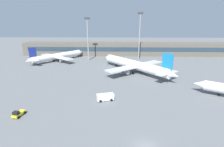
# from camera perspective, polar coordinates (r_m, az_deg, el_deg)

# --- Properties ---
(ground_plane) EXTENTS (400.00, 400.00, 0.00)m
(ground_plane) POSITION_cam_1_polar(r_m,az_deg,el_deg) (72.91, 6.22, -2.32)
(ground_plane) COLOR slate
(terminal_building) EXTENTS (144.47, 12.13, 9.00)m
(terminal_building) POSITION_cam_1_polar(r_m,az_deg,el_deg) (128.22, 4.41, 8.01)
(terminal_building) COLOR #5B564C
(terminal_building) RESTS_ON ground_plane
(airplane_mid) EXTENTS (33.53, 38.62, 11.69)m
(airplane_mid) POSITION_cam_1_polar(r_m,az_deg,el_deg) (84.58, 7.13, 2.82)
(airplane_mid) COLOR white
(airplane_mid) RESTS_ON ground_plane
(airplane_far) EXTENTS (27.71, 33.53, 9.93)m
(airplane_far) POSITION_cam_1_polar(r_m,az_deg,el_deg) (113.20, -17.04, 5.43)
(airplane_far) COLOR silver
(airplane_far) RESTS_ON ground_plane
(baggage_tug_yellow) EXTENTS (2.28, 3.79, 1.75)m
(baggage_tug_yellow) POSITION_cam_1_polar(r_m,az_deg,el_deg) (52.00, -28.12, -11.41)
(baggage_tug_yellow) COLOR yellow
(baggage_tug_yellow) RESTS_ON ground_plane
(service_van_white) EXTENTS (5.56, 3.42, 2.08)m
(service_van_white) POSITION_cam_1_polar(r_m,az_deg,el_deg) (54.61, -2.20, -7.62)
(service_van_white) COLOR white
(service_van_white) RESTS_ON ground_plane
(floodlight_tower_west) EXTENTS (3.20, 0.80, 28.73)m
(floodlight_tower_west) POSITION_cam_1_polar(r_m,az_deg,el_deg) (112.84, 8.95, 12.79)
(floodlight_tower_west) COLOR gray
(floodlight_tower_west) RESTS_ON ground_plane
(floodlight_tower_east) EXTENTS (3.20, 0.80, 25.68)m
(floodlight_tower_east) POSITION_cam_1_polar(r_m,az_deg,el_deg) (109.25, -7.88, 11.89)
(floodlight_tower_east) COLOR gray
(floodlight_tower_east) RESTS_ON ground_plane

